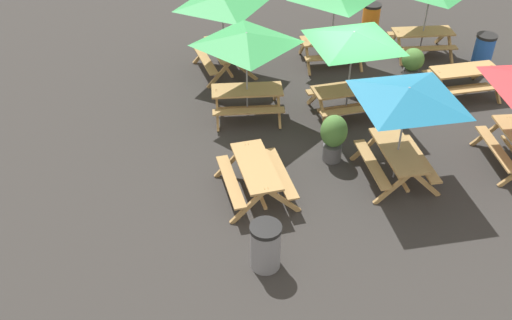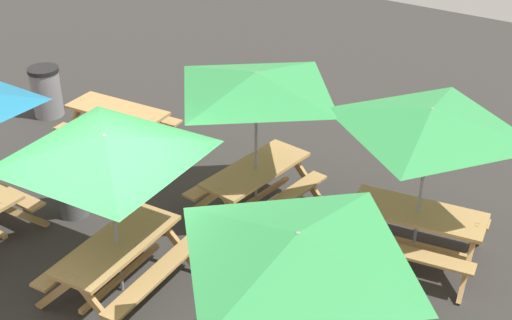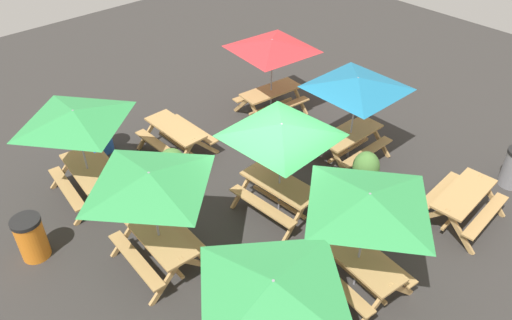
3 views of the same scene
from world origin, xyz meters
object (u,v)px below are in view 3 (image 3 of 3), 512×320
picnic_table_1 (463,200)px  picnic_table_8 (272,50)px  picnic_table_0 (151,186)px  picnic_table_6 (273,295)px  picnic_table_3 (357,89)px  potted_plant_1 (172,166)px  picnic_table_7 (76,123)px  picnic_table_4 (281,137)px  picnic_table_2 (368,207)px  trash_bin_blue (100,135)px  trash_bin_orange (31,238)px  picnic_table_5 (176,133)px  potted_plant_0 (365,171)px

picnic_table_1 → picnic_table_8: picnic_table_8 is taller
picnic_table_0 → picnic_table_8: 6.27m
picnic_table_1 → picnic_table_6: 5.79m
picnic_table_1 → picnic_table_3: size_ratio=0.67×
picnic_table_6 → picnic_table_8: 8.23m
picnic_table_3 → potted_plant_1: picnic_table_3 is taller
picnic_table_0 → picnic_table_8: same height
picnic_table_0 → picnic_table_7: (2.89, 0.03, 0.00)m
picnic_table_4 → picnic_table_6: 4.00m
picnic_table_2 → trash_bin_blue: (7.33, 1.40, -1.49)m
picnic_table_0 → picnic_table_2: same height
picnic_table_3 → picnic_table_4: (-0.23, 2.74, 0.00)m
picnic_table_1 → trash_bin_orange: size_ratio=1.93×
picnic_table_4 → trash_bin_blue: 5.35m
picnic_table_0 → picnic_table_3: bearing=-89.4°
trash_bin_blue → potted_plant_1: bearing=-167.3°
picnic_table_5 → trash_bin_orange: trash_bin_orange is taller
picnic_table_1 → picnic_table_6: (0.13, 5.61, 1.43)m
picnic_table_1 → picnic_table_4: bearing=-50.9°
picnic_table_7 → trash_bin_blue: (1.47, -1.05, -1.49)m
picnic_table_0 → trash_bin_blue: size_ratio=2.38×
trash_bin_blue → potted_plant_0: 6.81m
trash_bin_blue → potted_plant_1: potted_plant_1 is taller
picnic_table_0 → picnic_table_8: bearing=-61.2°
picnic_table_1 → picnic_table_5: 7.05m
picnic_table_4 → picnic_table_7: (3.32, 2.88, 0.00)m
picnic_table_2 → picnic_table_6: same height
trash_bin_blue → potted_plant_1: (-2.49, -0.56, 0.10)m
picnic_table_4 → picnic_table_5: 3.73m
picnic_table_2 → picnic_table_8: 6.56m
picnic_table_1 → trash_bin_orange: (5.24, 7.37, -0.07)m
picnic_table_3 → trash_bin_blue: size_ratio=2.89×
trash_bin_blue → potted_plant_0: potted_plant_0 is taller
picnic_table_4 → picnic_table_8: (3.19, -2.79, 0.00)m
picnic_table_1 → potted_plant_0: bearing=-70.0°
trash_bin_orange → picnic_table_2: bearing=-139.0°
picnic_table_2 → trash_bin_orange: (4.86, 4.23, -1.49)m
picnic_table_7 → picnic_table_4: bearing=-133.4°
trash_bin_orange → potted_plant_1: potted_plant_1 is taller
picnic_table_1 → potted_plant_0: 2.15m
picnic_table_5 → picnic_table_8: bearing=-95.4°
picnic_table_0 → picnic_table_7: same height
picnic_table_5 → potted_plant_0: bearing=-154.1°
picnic_table_6 → picnic_table_7: bearing=-98.7°
trash_bin_blue → picnic_table_7: bearing=144.5°
picnic_table_5 → picnic_table_3: bearing=-136.7°
picnic_table_1 → picnic_table_4: picnic_table_4 is taller
picnic_table_6 → trash_bin_orange: bearing=-79.5°
picnic_table_7 → trash_bin_orange: picnic_table_7 is taller
trash_bin_blue → potted_plant_0: size_ratio=0.83×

